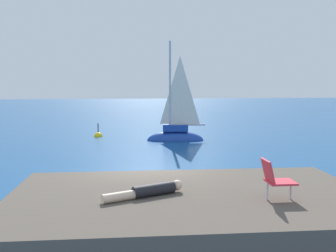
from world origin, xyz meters
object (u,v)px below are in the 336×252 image
at_px(person_sunbather, 148,191).
at_px(beach_chair, 275,178).
at_px(marker_buoy, 98,137).
at_px(sailboat_near, 176,135).

bearing_deg(person_sunbather, beach_chair, 144.75).
bearing_deg(beach_chair, person_sunbather, 169.75).
relative_size(person_sunbather, marker_buoy, 1.48).
height_order(sailboat_near, marker_buoy, sailboat_near).
bearing_deg(marker_buoy, person_sunbather, -83.98).
height_order(person_sunbather, beach_chair, beach_chair).
xyz_separation_m(sailboat_near, person_sunbather, (-2.82, -14.83, 0.85)).
relative_size(sailboat_near, marker_buoy, 5.66).
xyz_separation_m(sailboat_near, marker_buoy, (-4.64, 2.37, -0.34)).
bearing_deg(sailboat_near, marker_buoy, -20.86).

